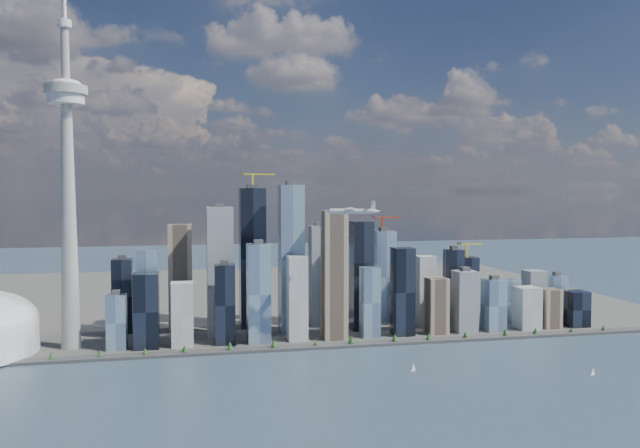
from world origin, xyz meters
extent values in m
plane|color=#2E3B51|center=(0.00, 0.00, 0.00)|extent=(4000.00, 4000.00, 0.00)
cube|color=#383838|center=(0.00, 250.00, 2.00)|extent=(1100.00, 22.00, 4.00)
cube|color=#4C4C47|center=(0.00, 700.00, 1.50)|extent=(1400.00, 900.00, 3.00)
cylinder|color=#3F2D1E|center=(-303.33, 250.00, 5.20)|extent=(1.00, 1.00, 2.40)
cone|color=#1B4719|center=(-303.33, 250.00, 8.80)|extent=(7.20, 7.20, 8.00)
cylinder|color=#3F2D1E|center=(-216.67, 250.00, 5.20)|extent=(1.00, 1.00, 2.40)
cone|color=#1B4719|center=(-216.67, 250.00, 8.80)|extent=(7.20, 7.20, 8.00)
cylinder|color=#3F2D1E|center=(-130.00, 250.00, 5.20)|extent=(1.00, 1.00, 2.40)
cone|color=#1B4719|center=(-130.00, 250.00, 8.80)|extent=(7.20, 7.20, 8.00)
cylinder|color=#3F2D1E|center=(-43.33, 250.00, 5.20)|extent=(1.00, 1.00, 2.40)
cone|color=#1B4719|center=(-43.33, 250.00, 8.80)|extent=(7.20, 7.20, 8.00)
cylinder|color=#3F2D1E|center=(43.33, 250.00, 5.20)|extent=(1.00, 1.00, 2.40)
cone|color=#1B4719|center=(43.33, 250.00, 8.80)|extent=(7.20, 7.20, 8.00)
cylinder|color=#3F2D1E|center=(130.00, 250.00, 5.20)|extent=(1.00, 1.00, 2.40)
cone|color=#1B4719|center=(130.00, 250.00, 8.80)|extent=(7.20, 7.20, 8.00)
cylinder|color=#3F2D1E|center=(216.67, 250.00, 5.20)|extent=(1.00, 1.00, 2.40)
cone|color=#1B4719|center=(216.67, 250.00, 8.80)|extent=(7.20, 7.20, 8.00)
cylinder|color=#3F2D1E|center=(303.33, 250.00, 5.20)|extent=(1.00, 1.00, 2.40)
cone|color=#1B4719|center=(303.33, 250.00, 8.80)|extent=(7.20, 7.20, 8.00)
cylinder|color=#3F2D1E|center=(390.00, 250.00, 5.20)|extent=(1.00, 1.00, 2.40)
cone|color=#1B4719|center=(390.00, 250.00, 8.80)|extent=(7.20, 7.20, 8.00)
cylinder|color=#3F2D1E|center=(476.67, 250.00, 5.20)|extent=(1.00, 1.00, 2.40)
cone|color=#1B4719|center=(476.67, 250.00, 8.80)|extent=(7.20, 7.20, 8.00)
cube|color=black|center=(-200.00, 290.00, 54.61)|extent=(34.00, 34.00, 103.23)
cube|color=slate|center=(-200.00, 340.00, 68.69)|extent=(30.00, 30.00, 131.38)
cube|color=beige|center=(-150.00, 290.00, 47.58)|extent=(30.00, 30.00, 89.15)
cube|color=tan|center=(-150.00, 395.00, 85.11)|extent=(36.00, 36.00, 164.23)
cube|color=gray|center=(-95.00, 340.00, 99.19)|extent=(38.00, 38.00, 192.38)
cube|color=black|center=(-95.00, 290.00, 59.31)|extent=(28.00, 28.00, 112.61)
cube|color=slate|center=(-40.00, 290.00, 73.38)|extent=(32.00, 32.00, 140.76)
cube|color=black|center=(-40.00, 395.00, 113.27)|extent=(40.00, 40.00, 220.53)
cube|color=slate|center=(15.00, 340.00, 115.61)|extent=(36.00, 36.00, 225.22)
cube|color=beige|center=(15.00, 290.00, 64.00)|extent=(28.00, 28.00, 122.00)
cube|color=tan|center=(70.00, 290.00, 96.84)|extent=(34.00, 34.00, 187.69)
cube|color=gray|center=(70.00, 395.00, 82.77)|extent=(30.00, 30.00, 159.53)
cube|color=black|center=(125.00, 340.00, 87.46)|extent=(32.00, 32.00, 168.92)
cube|color=slate|center=(125.00, 290.00, 54.61)|extent=(26.00, 26.00, 103.23)
cube|color=black|center=(175.00, 290.00, 68.69)|extent=(30.00, 30.00, 131.38)
cube|color=slate|center=(175.00, 395.00, 78.07)|extent=(34.00, 34.00, 150.15)
cube|color=beige|center=(225.00, 340.00, 59.31)|extent=(28.00, 28.00, 112.61)
cube|color=tan|center=(225.00, 290.00, 45.23)|extent=(30.00, 30.00, 84.46)
cube|color=gray|center=(275.00, 290.00, 49.92)|extent=(32.00, 32.00, 93.84)
cube|color=black|center=(275.00, 340.00, 64.00)|extent=(26.00, 26.00, 122.00)
cube|color=slate|center=(325.00, 290.00, 42.88)|extent=(30.00, 30.00, 79.77)
cube|color=black|center=(325.00, 395.00, 54.61)|extent=(28.00, 28.00, 103.23)
cube|color=slate|center=(375.00, 340.00, 38.19)|extent=(30.00, 30.00, 70.38)
cube|color=beige|center=(375.00, 290.00, 35.85)|extent=(34.00, 34.00, 65.69)
cube|color=tan|center=(420.00, 290.00, 33.50)|extent=(28.00, 28.00, 61.00)
cube|color=gray|center=(420.00, 340.00, 45.23)|extent=(30.00, 30.00, 84.46)
cube|color=black|center=(465.00, 290.00, 31.15)|extent=(32.00, 32.00, 56.31)
cube|color=slate|center=(465.00, 340.00, 40.54)|extent=(26.00, 26.00, 75.07)
cube|color=black|center=(-240.00, 395.00, 59.31)|extent=(30.00, 30.00, 112.61)
cube|color=slate|center=(-240.00, 290.00, 40.54)|extent=(26.00, 26.00, 75.07)
cube|color=yellow|center=(-40.00, 395.00, 234.53)|extent=(3.00, 3.00, 22.00)
cube|color=yellow|center=(-31.75, 395.00, 245.53)|extent=(55.00, 2.20, 2.20)
cube|color=#383838|center=(-56.50, 395.00, 247.53)|extent=(6.00, 4.00, 4.00)
cube|color=#B03119|center=(175.00, 395.00, 164.15)|extent=(3.00, 3.00, 22.00)
cube|color=#B03119|center=(182.20, 395.00, 175.15)|extent=(48.00, 2.20, 2.20)
cube|color=#383838|center=(160.60, 395.00, 177.15)|extent=(6.00, 4.00, 4.00)
cube|color=yellow|center=(325.00, 395.00, 117.23)|extent=(3.00, 3.00, 22.00)
cube|color=yellow|center=(331.75, 395.00, 128.23)|extent=(45.00, 2.20, 2.20)
cube|color=#383838|center=(311.50, 395.00, 130.23)|extent=(6.00, 4.00, 4.00)
cone|color=#969591|center=(-300.00, 310.00, 173.00)|extent=(26.00, 26.00, 340.00)
cylinder|color=#BCBCBC|center=(-300.00, 310.00, 343.00)|extent=(48.00, 48.00, 14.00)
cylinder|color=#969591|center=(-300.00, 310.00, 355.00)|extent=(56.00, 56.00, 12.00)
ellipsoid|color=#BCBCBC|center=(-300.00, 310.00, 363.00)|extent=(40.00, 40.00, 14.00)
cylinder|color=#969591|center=(-300.00, 310.00, 403.00)|extent=(11.00, 11.00, 80.00)
cylinder|color=#BCBCBC|center=(-300.00, 310.00, 443.00)|extent=(18.00, 18.00, 10.00)
cylinder|color=silver|center=(68.81, 195.41, 192.36)|extent=(57.09, 21.76, 7.04)
cone|color=silver|center=(40.12, 203.18, 192.36)|extent=(9.28, 8.81, 7.04)
cone|color=silver|center=(98.56, 187.36, 192.36)|extent=(12.47, 9.68, 7.04)
cube|color=silver|center=(66.68, 195.99, 196.11)|extent=(24.61, 61.80, 1.10)
cylinder|color=silver|center=(63.52, 184.30, 194.34)|extent=(12.72, 6.99, 3.96)
cylinder|color=silver|center=(69.85, 207.67, 194.34)|extent=(12.72, 6.99, 3.96)
cylinder|color=#3F3F3F|center=(57.14, 186.02, 194.34)|extent=(2.62, 8.59, 8.81)
cylinder|color=#3F3F3F|center=(63.47, 209.40, 194.34)|extent=(2.62, 8.59, 8.81)
cube|color=silver|center=(95.37, 188.22, 199.41)|extent=(6.18, 2.46, 12.11)
cube|color=silver|center=(95.37, 188.22, 205.57)|extent=(9.85, 20.39, 0.77)
cube|color=white|center=(125.16, 116.77, 0.45)|extent=(6.96, 4.19, 0.89)
cylinder|color=#999999|center=(125.16, 116.77, 5.56)|extent=(0.27, 0.27, 10.02)
cube|color=white|center=(328.30, 56.54, 0.42)|extent=(6.60, 3.00, 0.85)
cylinder|color=#999999|center=(328.30, 56.54, 5.30)|extent=(0.25, 0.25, 9.55)
camera|label=1|loc=(-140.27, -590.89, 218.42)|focal=35.00mm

